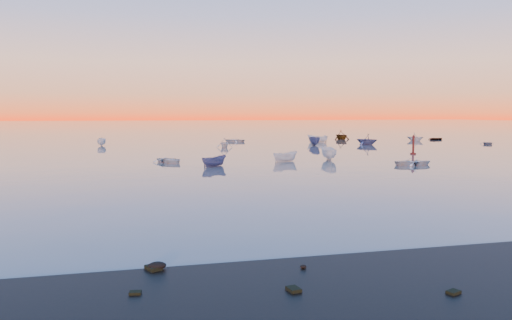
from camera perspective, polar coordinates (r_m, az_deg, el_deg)
name	(u,v)px	position (r m, az deg, el deg)	size (l,w,h in m)	color
ground	(167,137)	(121.65, -10.11, 2.57)	(600.00, 600.00, 0.00)	#675D56
mud_lobes	(331,242)	(22.67, 8.62, -9.26)	(140.00, 6.00, 0.07)	black
moored_fleet	(190,152)	(74.92, -7.55, 0.93)	(124.00, 58.00, 1.20)	silver
boat_near_left	(170,163)	(58.75, -9.80, -0.31)	(4.07, 1.69, 1.02)	silver
boat_near_center	(285,162)	(59.38, 3.36, -0.18)	(3.54, 1.50, 1.22)	silver
channel_marker	(413,146)	(73.46, 17.54, 1.52)	(0.81, 0.81, 2.86)	#40100D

